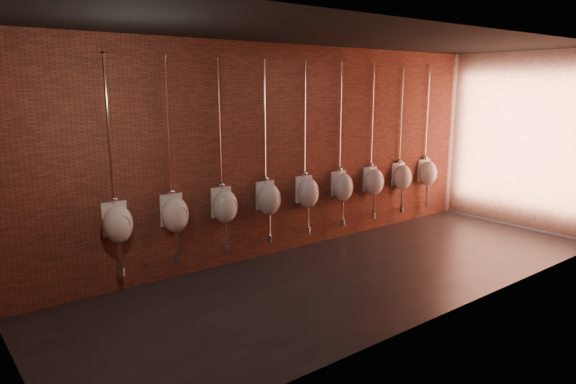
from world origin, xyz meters
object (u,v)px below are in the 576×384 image
urinal_3 (269,198)px  urinal_4 (308,192)px  urinal_0 (118,223)px  urinal_2 (225,205)px  urinal_8 (428,172)px  urinal_6 (374,181)px  urinal_5 (343,186)px  urinal_7 (402,177)px  urinal_1 (175,213)px

urinal_3 → urinal_4: (0.77, 0.00, 0.00)m
urinal_0 → urinal_4: size_ratio=1.00×
urinal_2 → urinal_8: bearing=0.0°
urinal_8 → urinal_6: bearing=180.0°
urinal_4 → urinal_5: same height
urinal_4 → urinal_6: size_ratio=1.00×
urinal_3 → urinal_6: bearing=0.0°
urinal_6 → urinal_7: size_ratio=1.00×
urinal_2 → urinal_4: size_ratio=1.00×
urinal_6 → urinal_3: bearing=180.0°
urinal_3 → urinal_7: size_ratio=1.00×
urinal_1 → urinal_5: 3.07m
urinal_1 → urinal_2: bearing=0.0°
urinal_3 → urinal_6: size_ratio=1.00×
urinal_3 → urinal_7: 3.07m
urinal_6 → urinal_0: bearing=180.0°
urinal_2 → urinal_3: (0.77, 0.00, 0.00)m
urinal_2 → urinal_3: size_ratio=1.00×
urinal_3 → urinal_4: bearing=0.0°
urinal_4 → urinal_1: bearing=180.0°
urinal_1 → urinal_8: 5.37m
urinal_3 → urinal_7: same height
urinal_4 → urinal_5: bearing=0.0°
urinal_0 → urinal_4: (3.07, 0.00, 0.00)m
urinal_1 → urinal_3: same height
urinal_5 → urinal_8: same height
urinal_5 → urinal_8: bearing=0.0°
urinal_3 → urinal_8: (3.83, 0.00, 0.00)m
urinal_5 → urinal_6: size_ratio=1.00×
urinal_4 → urinal_8: same height
urinal_3 → urinal_4: 0.77m
urinal_4 → urinal_7: (2.30, 0.00, 0.00)m
urinal_0 → urinal_7: (5.37, 0.00, 0.00)m
urinal_2 → urinal_7: bearing=0.0°
urinal_2 → urinal_8: 4.60m
urinal_0 → urinal_7: same height
urinal_8 → urinal_1: bearing=180.0°
urinal_8 → urinal_2: bearing=180.0°
urinal_5 → urinal_7: 1.53m
urinal_7 → urinal_6: bearing=180.0°
urinal_4 → urinal_6: same height
urinal_3 → urinal_7: bearing=0.0°
urinal_1 → urinal_6: same height
urinal_0 → urinal_1: bearing=0.0°
urinal_7 → urinal_8: bearing=0.0°
urinal_7 → urinal_8: size_ratio=1.00×
urinal_2 → urinal_1: bearing=180.0°
urinal_0 → urinal_1: size_ratio=1.00×
urinal_4 → urinal_2: bearing=180.0°
urinal_6 → urinal_8: size_ratio=1.00×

